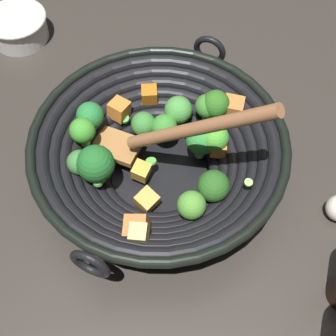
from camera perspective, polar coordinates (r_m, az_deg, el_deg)
The scene contains 3 objects.
ground_plane at distance 0.73m, azimuth -1.02°, elevation -0.91°, with size 4.00×4.00×0.00m, color #332D28.
wok at distance 0.68m, azimuth -1.08°, elevation 1.87°, with size 0.37×0.40×0.23m.
prep_bowl at distance 0.95m, azimuth -17.59°, elevation 15.93°, with size 0.11×0.11×0.05m.
Camera 1 is at (0.20, -0.33, 0.63)m, focal length 50.72 mm.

